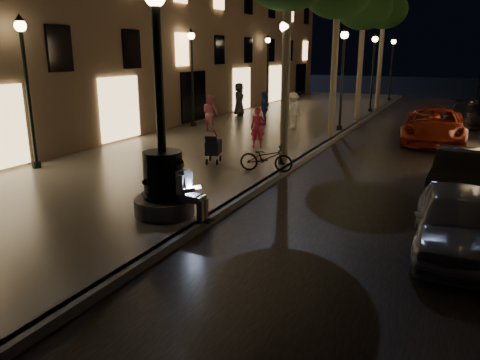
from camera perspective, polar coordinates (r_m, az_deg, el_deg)
The scene contains 26 objects.
ground at distance 22.55m, azimuth 12.11°, elevation 5.09°, with size 120.00×120.00×0.00m, color black.
cobble_lane at distance 22.07m, azimuth 19.71°, elevation 4.33°, with size 6.00×45.00×0.02m, color black.
promenade at distance 23.75m, azimuth 2.67°, elevation 6.16°, with size 8.00×45.00×0.20m, color slate.
curb_strip at distance 22.53m, azimuth 12.13°, elevation 5.34°, with size 0.25×45.00×0.20m, color #59595B.
fountain_lamppost at distance 10.87m, azimuth -9.38°, elevation 0.92°, with size 1.40×1.40×5.21m.
seated_man_laptop at distance 10.62m, azimuth -6.59°, elevation -0.91°, with size 1.02×0.34×1.39m.
tree_third at distance 27.25m, azimuth 14.87°, elevation 19.61°, with size 3.00×3.00×7.20m.
tree_far at distance 33.15m, azimuth 17.15°, elevation 19.11°, with size 3.00×3.00×7.50m.
lamp_curb_a at distance 15.59m, azimuth 5.42°, elevation 12.90°, with size 0.36×0.36×4.81m.
lamp_curb_b at distance 23.26m, azimuth 12.43°, elevation 13.40°, with size 0.36×0.36×4.81m.
lamp_curb_c at distance 31.10m, azimuth 15.95°, elevation 13.58°, with size 0.36×0.36×4.81m.
lamp_curb_d at distance 39.00m, azimuth 18.04°, elevation 13.67°, with size 0.36×0.36×4.81m.
lamp_left_a at distance 16.39m, azimuth -24.65°, elevation 11.73°, with size 0.36×0.36×4.81m.
lamp_left_b at distance 24.11m, azimuth -5.88°, elevation 13.73°, with size 0.36×0.36×4.81m.
lamp_left_c at distance 33.07m, azimuth 3.38°, elevation 14.19°, with size 0.36×0.36×4.81m.
stroller at distance 15.96m, azimuth -3.27°, elevation 3.98°, with size 0.65×1.07×1.08m.
car_front at distance 10.19m, azimuth 24.89°, elevation -4.54°, with size 1.57×3.91×1.33m, color #A1A5A9.
car_second at distance 14.41m, azimuth 25.27°, elevation 0.81°, with size 1.33×3.82×1.26m, color black.
car_third at distance 22.23m, azimuth 22.56°, elevation 6.10°, with size 2.52×5.47×1.52m, color maroon.
car_rear at distance 28.50m, azimuth 25.75°, elevation 7.29°, with size 1.77×4.36×1.27m, color #2A2A2E.
pedestrian_red at distance 18.63m, azimuth 2.17°, elevation 6.39°, with size 0.57×0.38×1.57m, color #B52440.
pedestrian_pink at distance 22.66m, azimuth -3.63°, elevation 8.18°, with size 0.84×0.66×1.73m, color #CB6B81.
pedestrian_white at distance 23.55m, azimuth 6.43°, elevation 8.43°, with size 1.14×0.66×1.77m, color white.
pedestrian_blue at distance 24.59m, azimuth 2.96°, elevation 8.74°, with size 1.01×0.42×1.73m, color #283894.
pedestrian_dark at distance 28.11m, azimuth -0.11°, elevation 9.80°, with size 0.94×0.61×1.93m, color #38383E.
bicycle at distance 14.85m, azimuth 3.21°, elevation 2.73°, with size 0.59×1.69×0.89m, color black.
Camera 1 is at (5.06, -6.63, 3.88)m, focal length 35.00 mm.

